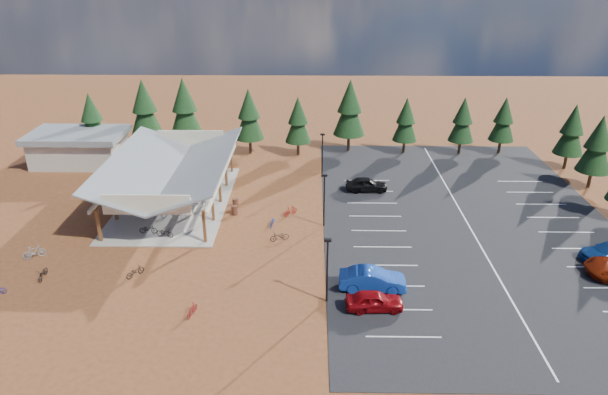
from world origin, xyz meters
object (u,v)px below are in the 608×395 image
(lamp_post_2, at_px, (322,152))
(bike_9, at_px, (34,252))
(trash_bin_0, at_px, (234,210))
(bike_8, at_px, (43,273))
(bike_12, at_px, (135,271))
(bike_1, at_px, (157,213))
(bike_5, at_px, (199,201))
(outbuilding, at_px, (79,147))
(car_1, at_px, (372,279))
(bike_6, at_px, (202,194))
(bike_11, at_px, (192,310))
(bike_7, at_px, (215,170))
(bike_0, at_px, (148,229))
(bike_2, at_px, (166,182))
(car_4, at_px, (367,184))
(bike_14, at_px, (272,222))
(trash_bin_1, at_px, (236,203))
(lamp_post_1, at_px, (324,196))
(lamp_post_0, at_px, (327,266))
(bike_3, at_px, (177,177))
(bike_pavilion, at_px, (172,167))
(bike_16, at_px, (279,236))
(bike_4, at_px, (165,233))
(car_0, at_px, (374,301))
(bike_15, at_px, (290,211))

(lamp_post_2, xyz_separation_m, bike_9, (-24.11, -18.23, -2.43))
(trash_bin_0, xyz_separation_m, bike_8, (-13.37, -11.54, -0.01))
(trash_bin_0, bearing_deg, bike_12, -119.55)
(bike_1, xyz_separation_m, bike_5, (3.50, 2.66, -0.01))
(outbuilding, height_order, car_1, outbuilding)
(bike_6, bearing_deg, bike_8, 160.04)
(bike_11, bearing_deg, bike_7, 111.28)
(bike_0, distance_m, bike_8, 9.60)
(bike_2, distance_m, car_4, 21.57)
(bike_9, bearing_deg, bike_14, -104.14)
(trash_bin_1, bearing_deg, outbuilding, 149.12)
(bike_0, relative_size, bike_8, 0.97)
(trash_bin_1, distance_m, bike_8, 18.68)
(lamp_post_1, bearing_deg, lamp_post_2, 90.00)
(outbuilding, distance_m, lamp_post_0, 40.32)
(outbuilding, distance_m, lamp_post_2, 29.29)
(bike_8, relative_size, car_4, 0.38)
(trash_bin_0, xyz_separation_m, car_4, (13.28, 5.86, 0.34))
(bike_8, distance_m, bike_14, 19.50)
(bike_2, bearing_deg, bike_8, 155.93)
(bike_14, height_order, car_4, car_4)
(outbuilding, xyz_separation_m, bike_3, (13.03, -5.80, -1.40))
(lamp_post_1, xyz_separation_m, lamp_post_2, (0.00, 12.00, 0.00))
(trash_bin_1, bearing_deg, trash_bin_0, -86.11)
(bike_pavilion, xyz_separation_m, bike_6, (2.62, 0.74, -3.24))
(bike_pavilion, distance_m, bike_7, 8.78)
(car_1, bearing_deg, bike_7, 37.48)
(bike_16, distance_m, car_1, 10.49)
(bike_4, distance_m, bike_8, 10.29)
(bike_5, height_order, bike_16, bike_5)
(bike_8, bearing_deg, bike_6, 53.17)
(bike_0, relative_size, bike_14, 1.03)
(bike_0, bearing_deg, outbuilding, 36.37)
(trash_bin_1, height_order, bike_12, trash_bin_1)
(trash_bin_1, height_order, car_0, car_0)
(bike_14, bearing_deg, bike_pavilion, 159.08)
(bike_pavilion, distance_m, bike_3, 6.19)
(bike_1, relative_size, car_4, 0.42)
(bike_15, bearing_deg, bike_0, 65.47)
(bike_9, distance_m, bike_16, 20.43)
(bike_4, xyz_separation_m, bike_5, (1.86, 6.41, 0.11))
(outbuilding, relative_size, car_4, 2.51)
(bike_pavilion, distance_m, bike_11, 19.89)
(bike_7, bearing_deg, lamp_post_0, -162.47)
(bike_4, relative_size, bike_11, 1.11)
(lamp_post_0, xyz_separation_m, bike_8, (-21.98, 2.72, -2.54))
(bike_1, relative_size, bike_5, 1.02)
(bike_2, xyz_separation_m, car_4, (21.56, -0.70, 0.22))
(bike_4, height_order, bike_11, bike_4)
(bike_pavilion, xyz_separation_m, bike_3, (-0.97, 5.20, -3.20))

